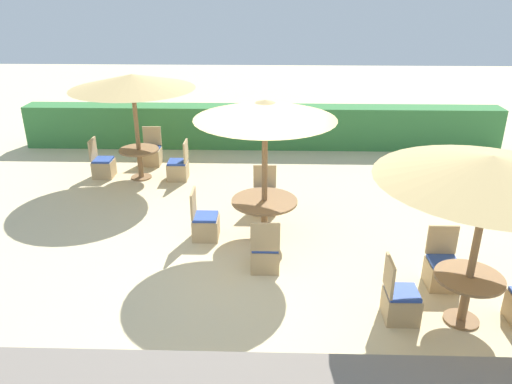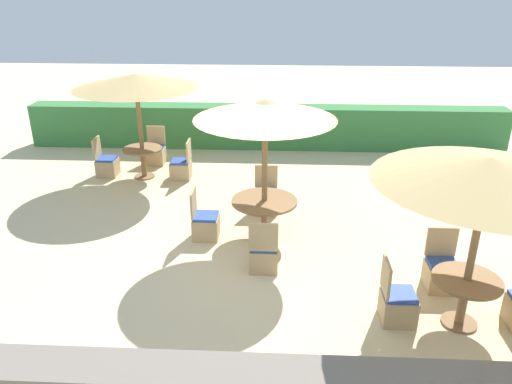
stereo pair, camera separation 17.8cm
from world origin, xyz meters
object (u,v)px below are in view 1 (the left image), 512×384
patio_chair_back_left_west (103,166)px  patio_chair_center_north (264,200)px  patio_chair_back_left_north (152,154)px  parasol_back_left (132,82)px  patio_chair_center_south (265,255)px  patio_chair_front_right_west (400,302)px  parasol_front_right (491,169)px  round_table_center (264,207)px  round_table_front_right (467,288)px  parasol_center (265,110)px  patio_chair_front_right_north (442,270)px  patio_chair_center_west (205,225)px  patio_chair_back_left_east (179,168)px  round_table_back_left (139,156)px

patio_chair_back_left_west → patio_chair_center_north: bearing=64.8°
patio_chair_back_left_north → patio_chair_center_north: (2.89, -2.71, 0.00)m
parasol_back_left → patio_chair_center_south: bearing=-52.8°
patio_chair_back_left_north → patio_chair_center_south: (2.93, -4.89, 0.00)m
parasol_back_left → patio_chair_front_right_west: (4.87, -5.17, -2.01)m
parasol_front_right → round_table_center: parasol_front_right is taller
parasol_front_right → patio_chair_center_south: parasol_front_right is taller
parasol_back_left → patio_chair_front_right_west: bearing=-46.7°
parasol_front_right → patio_chair_back_left_west: bearing=141.6°
round_table_front_right → patio_chair_center_north: 4.43m
parasol_center → parasol_front_right: bearing=-40.1°
patio_chair_front_right_north → round_table_center: bearing=-28.1°
patio_chair_front_right_north → patio_chair_center_west: size_ratio=1.00×
patio_chair_back_left_north → patio_chair_front_right_north: same height
parasol_back_left → patio_chair_back_left_west: size_ratio=2.98×
parasol_back_left → patio_chair_center_west: bearing=-57.1°
parasol_front_right → parasol_back_left: bearing=137.8°
patio_chair_front_right_north → parasol_center: bearing=-28.1°
patio_chair_back_left_east → patio_chair_front_right_west: 6.47m
parasol_front_right → patio_chair_back_left_north: bearing=132.7°
patio_chair_back_left_west → patio_chair_back_left_east: size_ratio=1.00×
patio_chair_back_left_west → round_table_front_right: (6.64, -5.26, 0.27)m
patio_chair_back_left_east → round_table_center: (2.05, -2.82, 0.34)m
patio_chair_front_right_north → patio_chair_center_north: size_ratio=1.00×
patio_chair_back_left_west → round_table_front_right: bearing=51.6°
patio_chair_back_left_east → parasol_front_right: bearing=-136.9°
round_table_front_right → patio_chair_front_right_north: (-0.03, 0.87, -0.27)m
parasol_center → round_table_center: size_ratio=2.16×
round_table_front_right → patio_chair_center_west: 4.49m
parasol_back_left → round_table_back_left: parasol_back_left is taller
round_table_back_left → patio_chair_front_right_north: 7.17m
patio_chair_back_left_north → round_table_front_right: (5.67, -6.15, 0.27)m
patio_chair_back_left_east → round_table_center: bearing=-144.0°
patio_chair_back_left_north → patio_chair_front_right_west: same height
round_table_front_right → parasol_back_left: bearing=137.8°
parasol_back_left → round_table_front_right: (5.73, -5.20, -1.73)m
patio_chair_back_left_east → patio_chair_center_south: same height
patio_chair_back_left_east → parasol_front_right: size_ratio=0.33×
parasol_center → patio_chair_center_west: bearing=-177.7°
round_table_front_right → parasol_center: size_ratio=0.36×
round_table_front_right → parasol_front_right: bearing=-90.0°
round_table_front_right → round_table_center: bearing=139.9°
patio_chair_back_left_east → parasol_center: parasol_center is taller
patio_chair_center_west → patio_chair_center_south: bearing=46.9°
patio_chair_back_left_north → parasol_center: size_ratio=0.37×
round_table_front_right → patio_chair_center_north: bearing=129.0°
patio_chair_back_left_east → patio_chair_center_west: 3.02m
patio_chair_center_west → patio_chair_front_right_west: bearing=52.8°
round_table_back_left → parasol_front_right: parasol_front_right is taller
patio_chair_back_left_west → patio_chair_center_south: same height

